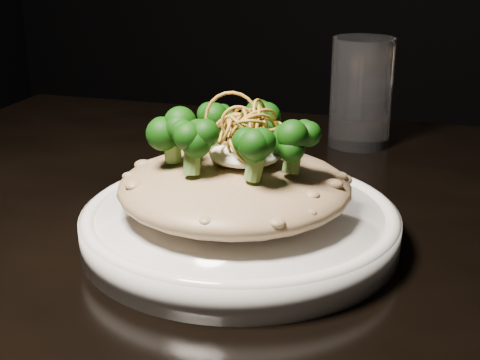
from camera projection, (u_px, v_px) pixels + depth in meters
The scene contains 7 objects.
table at pixel (335, 319), 0.60m from camera, with size 1.10×0.80×0.75m.
plate at pixel (240, 226), 0.56m from camera, with size 0.26×0.26×0.03m, color white.
risotto at pixel (235, 187), 0.55m from camera, with size 0.19×0.19×0.04m, color brown.
broccoli at pixel (235, 137), 0.54m from camera, with size 0.11×0.11×0.04m, color black, non-canonical shape.
cheese at pixel (245, 154), 0.54m from camera, with size 0.06×0.06×0.02m, color white.
shallots at pixel (244, 123), 0.53m from camera, with size 0.06×0.06×0.04m, color #8E5B1E, non-canonical shape.
drinking_glass at pixel (361, 92), 0.80m from camera, with size 0.07×0.07×0.13m, color white.
Camera 1 is at (0.07, -0.53, 0.99)m, focal length 50.00 mm.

